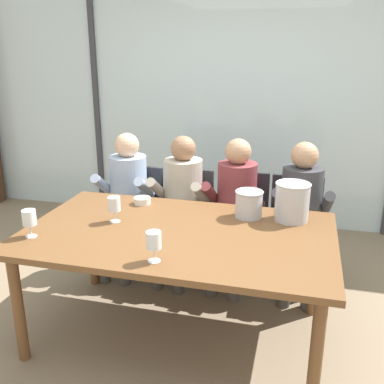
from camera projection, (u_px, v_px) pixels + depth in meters
ground at (210, 267)px, 3.96m from camera, size 14.00×14.00×0.00m
window_glass_panel at (236, 104)px, 4.67m from camera, size 7.16×0.03×2.60m
window_mullion_left at (97, 100)px, 5.04m from camera, size 0.06×0.06×2.60m
hillside_vineyard at (267, 96)px, 7.94m from camera, size 13.16×2.40×2.09m
dining_table at (178, 241)px, 2.82m from camera, size 1.96×1.17×0.77m
chair_near_curtain at (137, 208)px, 3.95m from camera, size 0.50×0.50×0.87m
chair_left_of_center at (186, 212)px, 3.85m from camera, size 0.48×0.48×0.87m
chair_center at (242, 217)px, 3.75m from camera, size 0.46×0.46×0.87m
chair_right_of_center at (294, 222)px, 3.63m from camera, size 0.46×0.46×0.87m
person_pale_blue_shirt at (126, 194)px, 3.79m from camera, size 0.46×0.61×1.19m
person_beige_jumper at (180, 198)px, 3.68m from camera, size 0.48×0.62×1.19m
person_maroon_top at (234, 203)px, 3.57m from camera, size 0.48×0.63×1.19m
person_charcoal_jacket at (301, 209)px, 3.44m from camera, size 0.47×0.62×1.19m
ice_bucket_primary at (249, 204)px, 3.01m from camera, size 0.19×0.19×0.19m
ice_bucket_secondary at (292, 201)px, 2.94m from camera, size 0.24×0.24×0.26m
tasting_bowl at (142, 201)px, 3.28m from camera, size 0.13×0.13×0.05m
wine_glass_by_left_taster at (114, 204)px, 2.91m from camera, size 0.08×0.08×0.17m
wine_glass_near_bucket at (154, 241)px, 2.37m from camera, size 0.08×0.08×0.17m
wine_glass_center_pour at (29, 219)px, 2.68m from camera, size 0.08×0.08×0.17m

